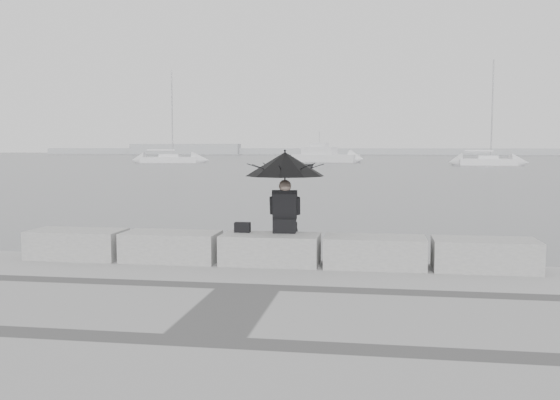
% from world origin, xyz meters
% --- Properties ---
extents(ground, '(360.00, 360.00, 0.00)m').
position_xyz_m(ground, '(0.00, 0.00, 0.00)').
color(ground, '#4F5255').
rests_on(ground, ground).
extents(stone_block_far_left, '(1.60, 0.80, 0.50)m').
position_xyz_m(stone_block_far_left, '(-3.40, -0.45, 0.75)').
color(stone_block_far_left, gray).
rests_on(stone_block_far_left, promenade).
extents(stone_block_left, '(1.60, 0.80, 0.50)m').
position_xyz_m(stone_block_left, '(-1.70, -0.45, 0.75)').
color(stone_block_left, gray).
rests_on(stone_block_left, promenade).
extents(stone_block_centre, '(1.60, 0.80, 0.50)m').
position_xyz_m(stone_block_centre, '(0.00, -0.45, 0.75)').
color(stone_block_centre, gray).
rests_on(stone_block_centre, promenade).
extents(stone_block_right, '(1.60, 0.80, 0.50)m').
position_xyz_m(stone_block_right, '(1.70, -0.45, 0.75)').
color(stone_block_right, gray).
rests_on(stone_block_right, promenade).
extents(stone_block_far_right, '(1.60, 0.80, 0.50)m').
position_xyz_m(stone_block_far_right, '(3.40, -0.45, 0.75)').
color(stone_block_far_right, gray).
rests_on(stone_block_far_right, promenade).
extents(seated_person, '(1.34, 1.34, 1.39)m').
position_xyz_m(seated_person, '(0.20, -0.17, 2.03)').
color(seated_person, black).
rests_on(seated_person, stone_block_centre).
extents(bag, '(0.26, 0.15, 0.17)m').
position_xyz_m(bag, '(-0.51, -0.27, 1.08)').
color(bag, black).
rests_on(bag, stone_block_centre).
extents(distant_landmass, '(180.00, 8.00, 2.80)m').
position_xyz_m(distant_landmass, '(-8.14, 154.51, 0.90)').
color(distant_landmass, '#A1A4A6').
rests_on(distant_landmass, ground).
extents(sailboat_left, '(8.09, 3.62, 12.90)m').
position_xyz_m(sailboat_left, '(-27.33, 73.60, 0.52)').
color(sailboat_left, silver).
rests_on(sailboat_left, ground).
extents(sailboat_right, '(6.82, 2.54, 12.90)m').
position_xyz_m(sailboat_right, '(14.84, 68.94, 0.54)').
color(sailboat_right, silver).
rests_on(sailboat_right, ground).
extents(motor_cruiser, '(10.09, 5.72, 4.50)m').
position_xyz_m(motor_cruiser, '(-5.94, 80.04, 0.89)').
color(motor_cruiser, silver).
rests_on(motor_cruiser, ground).
extents(dinghy, '(3.08, 1.60, 0.50)m').
position_xyz_m(dinghy, '(-6.02, 58.39, 0.25)').
color(dinghy, slate).
rests_on(dinghy, ground).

